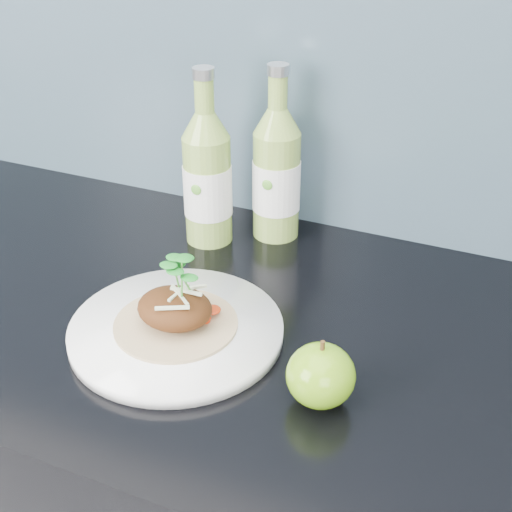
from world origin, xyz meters
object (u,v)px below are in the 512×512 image
at_px(green_apple, 321,375).
at_px(cider_bottle_left, 207,179).
at_px(dinner_plate, 176,331).
at_px(cider_bottle_right, 276,174).

height_order(green_apple, cider_bottle_left, cider_bottle_left).
height_order(dinner_plate, cider_bottle_right, cider_bottle_right).
bearing_deg(cider_bottle_right, cider_bottle_left, -165.63).
bearing_deg(dinner_plate, cider_bottle_right, 87.29).
relative_size(dinner_plate, cider_bottle_left, 1.30).
xyz_separation_m(dinner_plate, cider_bottle_left, (-0.07, 0.23, 0.09)).
height_order(green_apple, cider_bottle_right, cider_bottle_right).
bearing_deg(cider_bottle_left, dinner_plate, -70.45).
xyz_separation_m(dinner_plate, cider_bottle_right, (0.01, 0.29, 0.09)).
bearing_deg(green_apple, dinner_plate, 168.56).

